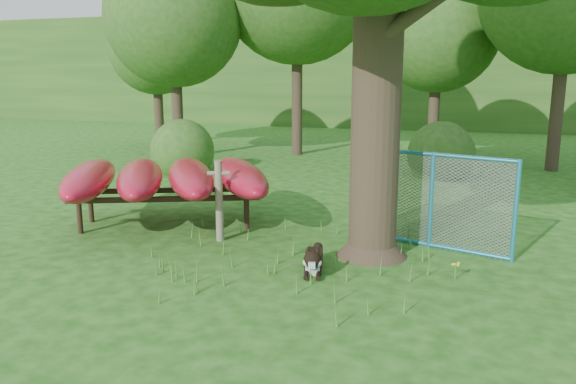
% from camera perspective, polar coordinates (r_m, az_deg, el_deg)
% --- Properties ---
extents(ground, '(80.00, 80.00, 0.00)m').
position_cam_1_polar(ground, '(7.59, -4.30, -9.09)').
color(ground, '#195210').
rests_on(ground, ground).
extents(wooden_post, '(0.36, 0.20, 1.34)m').
position_cam_1_polar(wooden_post, '(9.27, -7.01, -0.69)').
color(wooden_post, '#6F6753').
rests_on(wooden_post, ground).
extents(kayak_rack, '(4.81, 4.33, 1.16)m').
position_cam_1_polar(kayak_rack, '(10.35, -12.34, 1.41)').
color(kayak_rack, black).
rests_on(kayak_rack, ground).
extents(husky_dog, '(0.42, 1.03, 0.46)m').
position_cam_1_polar(husky_dog, '(7.90, 2.60, -6.98)').
color(husky_dog, black).
rests_on(husky_dog, ground).
extents(fence_section, '(2.52, 0.85, 2.55)m').
position_cam_1_polar(fence_section, '(9.12, 14.33, -0.83)').
color(fence_section, '#2890BC').
rests_on(fence_section, ground).
extents(wildflower_clump, '(0.11, 0.10, 0.24)m').
position_cam_1_polar(wildflower_clump, '(7.91, 16.69, -7.18)').
color(wildflower_clump, '#487F29').
rests_on(wildflower_clump, ground).
extents(bg_tree_a, '(4.40, 4.40, 6.70)m').
position_cam_1_polar(bg_tree_a, '(19.03, -11.53, 16.93)').
color(bg_tree_a, '#33271C').
rests_on(bg_tree_a, ground).
extents(bg_tree_c, '(4.00, 4.00, 6.12)m').
position_cam_1_polar(bg_tree_c, '(19.64, 15.00, 15.51)').
color(bg_tree_c, '#33271C').
rests_on(bg_tree_c, ground).
extents(bg_tree_f, '(3.60, 3.60, 5.55)m').
position_cam_1_polar(bg_tree_f, '(22.82, -13.28, 14.06)').
color(bg_tree_f, '#33271C').
rests_on(bg_tree_f, ground).
extents(shrub_left, '(1.80, 1.80, 1.80)m').
position_cam_1_polar(shrub_left, '(16.26, -10.60, 2.02)').
color(shrub_left, '#29541B').
rests_on(shrub_left, ground).
extents(shrub_mid, '(1.80, 1.80, 1.80)m').
position_cam_1_polar(shrub_mid, '(15.80, 15.17, 1.52)').
color(shrub_mid, '#29541B').
rests_on(shrub_mid, ground).
extents(wooded_hillside, '(80.00, 12.00, 6.00)m').
position_cam_1_polar(wooded_hillside, '(34.66, 13.86, 11.94)').
color(wooded_hillside, '#29541B').
rests_on(wooded_hillside, ground).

